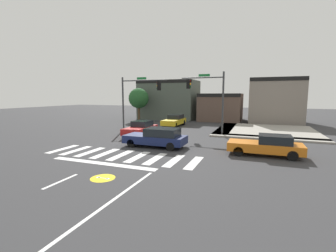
# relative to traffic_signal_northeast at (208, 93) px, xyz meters

# --- Properties ---
(ground_plane) EXTENTS (120.00, 120.00, 0.00)m
(ground_plane) POSITION_rel_traffic_signal_northeast_xyz_m (-3.53, -5.59, -4.10)
(ground_plane) COLOR #353538
(crosswalk_near) EXTENTS (10.27, 2.80, 0.01)m
(crosswalk_near) POSITION_rel_traffic_signal_northeast_xyz_m (-3.53, -10.09, -4.10)
(crosswalk_near) COLOR silver
(crosswalk_near) RESTS_ON ground_plane
(lane_markings) EXTENTS (6.80, 20.25, 0.01)m
(lane_markings) POSITION_rel_traffic_signal_northeast_xyz_m (-2.42, -17.62, -4.10)
(lane_markings) COLOR white
(lane_markings) RESTS_ON ground_plane
(bike_detector_marking) EXTENTS (1.16, 1.16, 0.01)m
(bike_detector_marking) POSITION_rel_traffic_signal_northeast_xyz_m (-2.01, -14.08, -4.10)
(bike_detector_marking) COLOR yellow
(bike_detector_marking) RESTS_ON ground_plane
(curb_corner_northeast) EXTENTS (10.00, 10.60, 0.15)m
(curb_corner_northeast) POSITION_rel_traffic_signal_northeast_xyz_m (4.96, 3.83, -4.02)
(curb_corner_northeast) COLOR #9E998E
(curb_corner_northeast) RESTS_ON ground_plane
(storefront_row) EXTENTS (23.78, 6.87, 6.17)m
(storefront_row) POSITION_rel_traffic_signal_northeast_xyz_m (-1.47, 13.61, -1.21)
(storefront_row) COLOR #4C564C
(storefront_row) RESTS_ON ground_plane
(traffic_signal_northeast) EXTENTS (4.21, 0.32, 6.06)m
(traffic_signal_northeast) POSITION_rel_traffic_signal_northeast_xyz_m (0.00, 0.00, 0.00)
(traffic_signal_northeast) COLOR #383A3D
(traffic_signal_northeast) RESTS_ON ground_plane
(traffic_signal_northwest) EXTENTS (5.24, 0.32, 5.78)m
(traffic_signal_northwest) POSITION_rel_traffic_signal_northeast_xyz_m (-7.37, -0.39, -0.07)
(traffic_signal_northwest) COLOR #383A3D
(traffic_signal_northwest) RESTS_ON ground_plane
(car_orange) EXTENTS (4.52, 1.75, 1.36)m
(car_orange) POSITION_rel_traffic_signal_northeast_xyz_m (5.27, -6.86, -3.42)
(car_orange) COLOR orange
(car_orange) RESTS_ON ground_plane
(car_navy) EXTENTS (4.61, 1.91, 1.43)m
(car_navy) POSITION_rel_traffic_signal_northeast_xyz_m (-2.33, -6.97, -3.37)
(car_navy) COLOR #141E4C
(car_navy) RESTS_ON ground_plane
(car_yellow) EXTENTS (1.76, 4.69, 1.41)m
(car_yellow) POSITION_rel_traffic_signal_northeast_xyz_m (-5.12, 4.80, -3.39)
(car_yellow) COLOR gold
(car_yellow) RESTS_ON ground_plane
(car_red) EXTENTS (1.73, 4.24, 1.43)m
(car_red) POSITION_rel_traffic_signal_northeast_xyz_m (-5.65, -3.23, -3.37)
(car_red) COLOR red
(car_red) RESTS_ON ground_plane
(roadside_tree) EXTENTS (2.97, 2.97, 4.88)m
(roadside_tree) POSITION_rel_traffic_signal_northeast_xyz_m (-12.03, 8.41, -0.73)
(roadside_tree) COLOR #4C3823
(roadside_tree) RESTS_ON ground_plane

